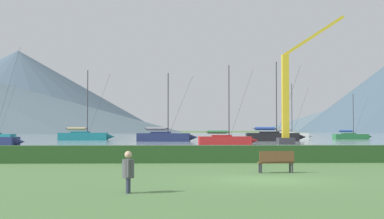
# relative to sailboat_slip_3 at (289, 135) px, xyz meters

# --- Properties ---
(ground_plane) EXTENTS (1000.00, 1000.00, 0.00)m
(ground_plane) POSITION_rel_sailboat_slip_3_xyz_m (-18.74, -85.09, -0.68)
(ground_plane) COLOR #517A42
(harbor_water) EXTENTS (320.00, 246.00, 0.00)m
(harbor_water) POSITION_rel_sailboat_slip_3_xyz_m (-18.74, 51.91, -0.67)
(harbor_water) COLOR #8C9EA3
(harbor_water) RESTS_ON ground_plane
(hedge_line) EXTENTS (80.00, 1.20, 0.97)m
(hedge_line) POSITION_rel_sailboat_slip_3_xyz_m (-18.74, -74.09, -0.19)
(hedge_line) COLOR #284C23
(hedge_line) RESTS_ON ground_plane
(sailboat_slip_3) EXTENTS (8.09, 2.43, 10.45)m
(sailboat_slip_3) POSITION_rel_sailboat_slip_3_xyz_m (0.00, 0.00, 0.00)
(sailboat_slip_3) COLOR white
(sailboat_slip_3) RESTS_ON harbor_water
(sailboat_slip_4) EXTENTS (9.36, 3.18, 12.35)m
(sailboat_slip_4) POSITION_rel_sailboat_slip_3_xyz_m (-6.46, -18.51, 0.10)
(sailboat_slip_4) COLOR black
(sailboat_slip_4) RESTS_ON harbor_water
(sailboat_slip_7) EXTENTS (7.29, 2.35, 9.58)m
(sailboat_slip_7) POSITION_rel_sailboat_slip_3_xyz_m (-15.74, -37.91, -0.07)
(sailboat_slip_7) COLOR red
(sailboat_slip_7) RESTS_ON harbor_water
(sailboat_slip_8) EXTENTS (9.20, 2.80, 11.62)m
(sailboat_slip_8) POSITION_rel_sailboat_slip_3_xyz_m (-36.66, -11.42, 0.09)
(sailboat_slip_8) COLOR #19707A
(sailboat_slip_8) RESTS_ON harbor_water
(sailboat_slip_9) EXTENTS (9.25, 3.35, 10.35)m
(sailboat_slip_9) POSITION_rel_sailboat_slip_3_xyz_m (-23.27, -20.16, 0.07)
(sailboat_slip_9) COLOR navy
(sailboat_slip_9) RESTS_ON harbor_water
(sailboat_slip_10) EXTENTS (7.13, 2.29, 8.26)m
(sailboat_slip_10) POSITION_rel_sailboat_slip_3_xyz_m (10.41, -4.15, -0.09)
(sailboat_slip_10) COLOR #236B38
(sailboat_slip_10) RESTS_ON harbor_water
(park_bench_under_tree) EXTENTS (1.57, 0.60, 0.95)m
(park_bench_under_tree) POSITION_rel_sailboat_slip_3_xyz_m (-17.78, -81.77, -0.15)
(park_bench_under_tree) COLOR brown
(park_bench_under_tree) RESTS_ON ground_plane
(person_seated_viewer) EXTENTS (0.36, 0.57, 1.25)m
(person_seated_viewer) POSITION_rel_sailboat_slip_3_xyz_m (-23.61, -89.27, 0.01)
(person_seated_viewer) COLOR #2D3347
(person_seated_viewer) RESTS_ON ground_plane
(dock_crane) EXTENTS (8.43, 2.00, 16.03)m
(dock_crane) POSITION_rel_sailboat_slip_3_xyz_m (-7.81, -36.68, 4.43)
(dock_crane) COLOR #333338
(dock_crane) RESTS_ON ground_plane
(distant_hill_east_ridge) EXTENTS (215.81, 215.81, 60.70)m
(distant_hill_east_ridge) POSITION_rel_sailboat_slip_3_xyz_m (-136.86, 323.71, 29.67)
(distant_hill_east_ridge) COLOR #4C6070
(distant_hill_east_ridge) RESTS_ON ground_plane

